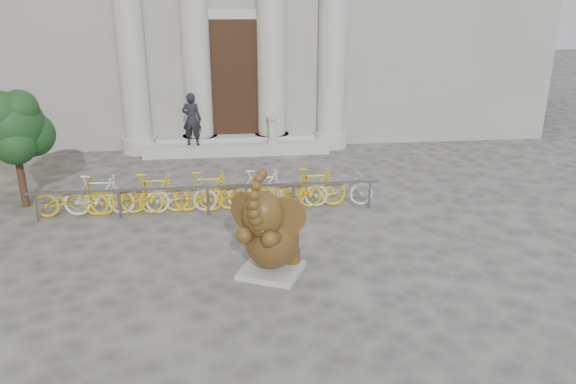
{
  "coord_description": "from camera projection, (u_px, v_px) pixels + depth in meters",
  "views": [
    {
      "loc": [
        -0.27,
        -8.62,
        5.09
      ],
      "look_at": [
        0.93,
        2.32,
        1.1
      ],
      "focal_mm": 35.0,
      "sensor_mm": 36.0,
      "label": 1
    }
  ],
  "objects": [
    {
      "name": "bike_rack",
      "position": [
        208.0,
        191.0,
        13.51
      ],
      "size": [
        8.25,
        0.53,
        1.0
      ],
      "color": "slate",
      "rests_on": "ground"
    },
    {
      "name": "tree",
      "position": [
        14.0,
        127.0,
        13.26
      ],
      "size": [
        1.68,
        1.53,
        2.91
      ],
      "color": "#332114",
      "rests_on": "ground"
    },
    {
      "name": "entrance_steps",
      "position": [
        237.0,
        147.0,
        18.54
      ],
      "size": [
        6.0,
        1.2,
        0.36
      ],
      "primitive_type": "cube",
      "color": "#A8A59E",
      "rests_on": "ground"
    },
    {
      "name": "balustrade_post",
      "position": [
        272.0,
        131.0,
        18.18
      ],
      "size": [
        0.36,
        0.36,
        0.89
      ],
      "color": "#A8A59E",
      "rests_on": "entrance_steps"
    },
    {
      "name": "pedestrian",
      "position": [
        192.0,
        119.0,
        17.79
      ],
      "size": [
        0.68,
        0.52,
        1.69
      ],
      "primitive_type": "imported",
      "rotation": [
        0.0,
        0.0,
        2.94
      ],
      "color": "black",
      "rests_on": "entrance_steps"
    },
    {
      "name": "elephant_statue",
      "position": [
        270.0,
        236.0,
        10.37
      ],
      "size": [
        1.5,
        1.72,
        2.17
      ],
      "rotation": [
        0.0,
        0.0,
        -0.44
      ],
      "color": "#A8A59E",
      "rests_on": "ground"
    },
    {
      "name": "ground",
      "position": [
        250.0,
        298.0,
        9.82
      ],
      "size": [
        80.0,
        80.0,
        0.0
      ],
      "primitive_type": "plane",
      "color": "#474442",
      "rests_on": "ground"
    }
  ]
}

